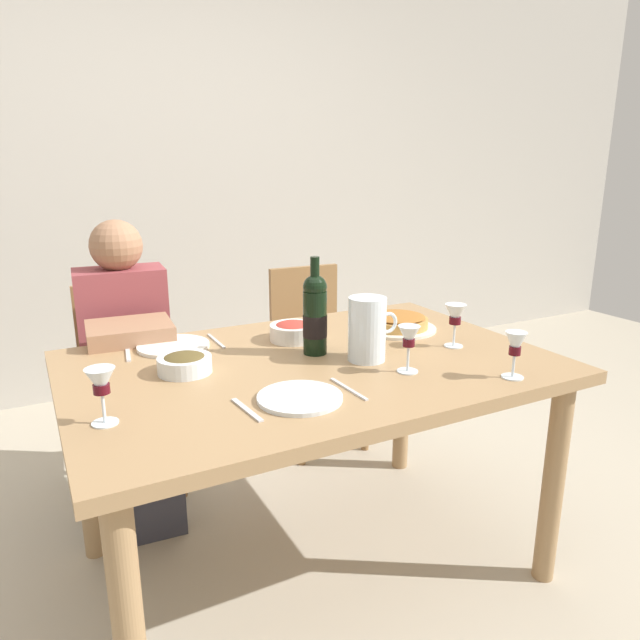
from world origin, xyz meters
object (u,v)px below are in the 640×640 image
(dining_table, at_px, (312,388))
(salad_bowl, at_px, (293,331))
(chair_left, at_px, (125,373))
(baked_tart, at_px, (398,322))
(wine_glass_right_diner, at_px, (455,317))
(wine_bottle, at_px, (315,314))
(chair_right, at_px, (312,344))
(olive_bowl, at_px, (185,363))
(dinner_plate_right_setting, at_px, (300,398))
(wine_glass_left_diner, at_px, (101,384))
(water_pitcher, at_px, (367,333))
(diner_left, at_px, (129,363))
(wine_glass_spare, at_px, (409,339))
(dinner_plate_left_setting, at_px, (173,346))
(wine_glass_centre, at_px, (515,346))

(dining_table, bearing_deg, salad_bowl, 79.67)
(salad_bowl, xyz_separation_m, chair_left, (-0.49, 0.67, -0.30))
(baked_tart, xyz_separation_m, wine_glass_right_diner, (0.05, -0.26, 0.08))
(dining_table, distance_m, wine_bottle, 0.24)
(salad_bowl, relative_size, chair_left, 0.19)
(wine_bottle, xyz_separation_m, chair_right, (0.41, 0.83, -0.40))
(olive_bowl, relative_size, dinner_plate_right_setting, 0.70)
(olive_bowl, height_order, wine_glass_left_diner, wine_glass_left_diner)
(dining_table, height_order, salad_bowl, salad_bowl)
(water_pitcher, distance_m, diner_left, 0.99)
(dining_table, distance_m, olive_bowl, 0.41)
(wine_glass_left_diner, bearing_deg, baked_tart, 17.25)
(dining_table, height_order, olive_bowl, olive_bowl)
(salad_bowl, bearing_deg, baked_tart, -8.64)
(dining_table, height_order, baked_tart, baked_tart)
(baked_tart, xyz_separation_m, wine_glass_spare, (-0.24, -0.39, 0.08))
(dining_table, distance_m, dinner_plate_left_setting, 0.50)
(salad_bowl, bearing_deg, water_pitcher, -68.52)
(baked_tart, bearing_deg, wine_glass_left_diner, -162.75)
(salad_bowl, distance_m, dinner_plate_right_setting, 0.53)
(water_pitcher, xyz_separation_m, chair_right, (0.29, 0.96, -0.35))
(dinner_plate_left_setting, bearing_deg, baked_tart, -12.09)
(water_pitcher, height_order, dinner_plate_right_setting, water_pitcher)
(baked_tart, relative_size, chair_right, 0.33)
(baked_tart, height_order, salad_bowl, salad_bowl)
(wine_glass_right_diner, relative_size, wine_glass_spare, 1.03)
(wine_glass_left_diner, relative_size, dinner_plate_left_setting, 0.58)
(wine_glass_left_diner, distance_m, chair_left, 1.15)
(baked_tart, bearing_deg, wine_glass_spare, -121.35)
(water_pitcher, relative_size, wine_glass_left_diner, 1.44)
(wine_bottle, height_order, chair_left, wine_bottle)
(baked_tart, height_order, chair_right, chair_right)
(diner_left, bearing_deg, dining_table, 128.74)
(chair_right, bearing_deg, wine_bottle, 66.35)
(olive_bowl, distance_m, wine_glass_spare, 0.67)
(wine_glass_centre, xyz_separation_m, chair_right, (-0.00, 1.30, -0.36))
(chair_left, bearing_deg, baked_tart, 144.71)
(olive_bowl, distance_m, diner_left, 0.61)
(wine_glass_centre, relative_size, dinner_plate_left_setting, 0.58)
(chair_left, bearing_deg, diner_left, 90.71)
(wine_glass_centre, relative_size, dinner_plate_right_setting, 0.61)
(water_pitcher, relative_size, wine_glass_centre, 1.46)
(wine_glass_right_diner, bearing_deg, olive_bowl, 168.68)
(olive_bowl, bearing_deg, wine_glass_left_diner, -135.81)
(water_pitcher, xyz_separation_m, olive_bowl, (-0.54, 0.15, -0.06))
(olive_bowl, bearing_deg, diner_left, 97.18)
(wine_glass_left_diner, bearing_deg, dinner_plate_left_setting, 60.37)
(salad_bowl, bearing_deg, dining_table, -100.33)
(water_pitcher, bearing_deg, chair_left, 121.82)
(dinner_plate_left_setting, bearing_deg, wine_glass_left_diner, -119.63)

